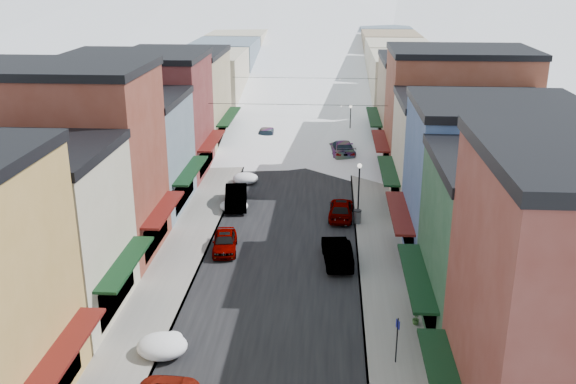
# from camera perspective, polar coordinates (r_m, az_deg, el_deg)

# --- Properties ---
(road) EXTENTS (10.00, 160.00, 0.01)m
(road) POSITION_cam_1_polar(r_m,az_deg,el_deg) (79.78, 1.59, 6.28)
(road) COLOR black
(road) RESTS_ON ground
(sidewalk_left) EXTENTS (3.20, 160.00, 0.15)m
(sidewalk_left) POSITION_cam_1_polar(r_m,az_deg,el_deg) (80.29, -3.15, 6.39)
(sidewalk_left) COLOR gray
(sidewalk_left) RESTS_ON ground
(sidewalk_right) EXTENTS (3.20, 160.00, 0.15)m
(sidewalk_right) POSITION_cam_1_polar(r_m,az_deg,el_deg) (79.78, 6.36, 6.22)
(sidewalk_right) COLOR gray
(sidewalk_right) RESTS_ON ground
(curb_left) EXTENTS (0.10, 160.00, 0.15)m
(curb_left) POSITION_cam_1_polar(r_m,az_deg,el_deg) (80.12, -2.04, 6.38)
(curb_left) COLOR slate
(curb_left) RESTS_ON ground
(curb_right) EXTENTS (0.10, 160.00, 0.15)m
(curb_right) POSITION_cam_1_polar(r_m,az_deg,el_deg) (79.73, 5.24, 6.25)
(curb_right) COLOR slate
(curb_right) RESTS_ON ground
(bldg_l_cream) EXTENTS (11.30, 8.20, 9.50)m
(bldg_l_cream) POSITION_cam_1_polar(r_m,az_deg,el_deg) (36.74, -22.75, -3.38)
(bldg_l_cream) COLOR #BAB296
(bldg_l_cream) RESTS_ON ground
(bldg_l_brick_near) EXTENTS (12.30, 8.20, 12.50)m
(bldg_l_brick_near) POSITION_cam_1_polar(r_m,az_deg,el_deg) (43.31, -19.08, 2.52)
(bldg_l_brick_near) COLOR maroon
(bldg_l_brick_near) RESTS_ON ground
(bldg_l_grayblue) EXTENTS (11.30, 9.20, 9.00)m
(bldg_l_grayblue) POSITION_cam_1_polar(r_m,az_deg,el_deg) (51.22, -14.80, 3.41)
(bldg_l_grayblue) COLOR slate
(bldg_l_grayblue) RESTS_ON ground
(bldg_l_brick_far) EXTENTS (13.30, 9.20, 11.00)m
(bldg_l_brick_far) POSITION_cam_1_polar(r_m,az_deg,el_deg) (59.60, -13.14, 6.72)
(bldg_l_brick_far) COLOR maroon
(bldg_l_brick_far) RESTS_ON ground
(bldg_l_tan) EXTENTS (11.30, 11.20, 10.00)m
(bldg_l_tan) POSITION_cam_1_polar(r_m,az_deg,el_deg) (68.88, -9.94, 8.17)
(bldg_l_tan) COLOR tan
(bldg_l_tan) RESTS_ON ground
(bldg_r_green) EXTENTS (11.30, 9.20, 9.50)m
(bldg_r_green) POSITION_cam_1_polar(r_m,az_deg,el_deg) (34.02, 20.92, -4.93)
(bldg_r_green) COLOR #22472E
(bldg_r_green) RESTS_ON ground
(bldg_r_blue) EXTENTS (11.30, 9.20, 10.50)m
(bldg_r_blue) POSITION_cam_1_polar(r_m,az_deg,el_deg) (41.94, 17.65, 0.71)
(bldg_r_blue) COLOR #3C5688
(bldg_r_blue) RESTS_ON ground
(bldg_r_cream) EXTENTS (12.30, 9.20, 9.00)m
(bldg_r_cream) POSITION_cam_1_polar(r_m,az_deg,el_deg) (50.66, 15.86, 3.13)
(bldg_r_cream) COLOR beige
(bldg_r_cream) RESTS_ON ground
(bldg_r_brick_far) EXTENTS (13.30, 9.20, 11.50)m
(bldg_r_brick_far) POSITION_cam_1_polar(r_m,az_deg,el_deg) (59.03, 14.76, 6.72)
(bldg_r_brick_far) COLOR brown
(bldg_r_brick_far) RESTS_ON ground
(bldg_r_tan) EXTENTS (11.30, 11.20, 9.50)m
(bldg_r_tan) POSITION_cam_1_polar(r_m,az_deg,el_deg) (68.71, 12.40, 7.77)
(bldg_r_tan) COLOR #937A60
(bldg_r_tan) RESTS_ON ground
(distant_blocks) EXTENTS (34.00, 55.00, 8.00)m
(distant_blocks) POSITION_cam_1_polar(r_m,az_deg,el_deg) (101.68, 2.16, 11.39)
(distant_blocks) COLOR gray
(distant_blocks) RESTS_ON ground
(overhead_cables) EXTENTS (16.40, 15.04, 0.04)m
(overhead_cables) POSITION_cam_1_polar(r_m,az_deg,el_deg) (66.29, 1.18, 9.07)
(overhead_cables) COLOR black
(overhead_cables) RESTS_ON ground
(car_silver_sedan) EXTENTS (2.01, 4.08, 1.34)m
(car_silver_sedan) POSITION_cam_1_polar(r_m,az_deg,el_deg) (43.21, -5.64, -4.41)
(car_silver_sedan) COLOR #929599
(car_silver_sedan) RESTS_ON ground
(car_dark_hatch) EXTENTS (2.29, 5.01, 1.59)m
(car_dark_hatch) POSITION_cam_1_polar(r_m,az_deg,el_deg) (51.10, -4.64, -0.41)
(car_dark_hatch) COLOR black
(car_dark_hatch) RESTS_ON ground
(car_silver_wagon) EXTENTS (2.34, 5.69, 1.65)m
(car_silver_wagon) POSITION_cam_1_polar(r_m,az_deg,el_deg) (68.98, -1.95, 4.90)
(car_silver_wagon) COLOR #AFB3B8
(car_silver_wagon) RESTS_ON ground
(car_green_sedan) EXTENTS (2.14, 4.86, 1.55)m
(car_green_sedan) POSITION_cam_1_polar(r_m,az_deg,el_deg) (41.41, 4.38, -5.31)
(car_green_sedan) COLOR black
(car_green_sedan) RESTS_ON ground
(car_gray_suv) EXTENTS (2.02, 4.54, 1.52)m
(car_gray_suv) POSITION_cam_1_polar(r_m,az_deg,el_deg) (48.69, 4.74, -1.48)
(car_gray_suv) COLOR gray
(car_gray_suv) RESTS_ON ground
(car_black_sedan) EXTENTS (2.93, 5.93, 1.66)m
(car_black_sedan) POSITION_cam_1_polar(r_m,az_deg,el_deg) (64.75, 4.84, 3.88)
(car_black_sedan) COLOR black
(car_black_sedan) RESTS_ON ground
(car_lane_silver) EXTENTS (1.65, 4.07, 1.39)m
(car_lane_silver) POSITION_cam_1_polar(r_m,az_deg,el_deg) (69.97, 0.02, 5.00)
(car_lane_silver) COLOR #A6A8AE
(car_lane_silver) RESTS_ON ground
(car_lane_white) EXTENTS (2.91, 6.08, 1.67)m
(car_lane_white) POSITION_cam_1_polar(r_m,az_deg,el_deg) (80.41, 2.84, 6.97)
(car_lane_white) COLOR silver
(car_lane_white) RESTS_ON ground
(parking_sign) EXTENTS (0.16, 0.31, 2.39)m
(parking_sign) POSITION_cam_1_polar(r_m,az_deg,el_deg) (31.40, 9.67, -12.57)
(parking_sign) COLOR black
(parking_sign) RESTS_ON sidewalk_right
(trash_can) EXTENTS (0.59, 0.59, 1.01)m
(trash_can) POSITION_cam_1_polar(r_m,az_deg,el_deg) (47.53, 6.19, -2.18)
(trash_can) COLOR #56585B
(trash_can) RESTS_ON sidewalk_right
(streetlamp_near) EXTENTS (0.35, 0.35, 4.16)m
(streetlamp_near) POSITION_cam_1_polar(r_m,az_deg,el_deg) (48.16, 6.33, 0.78)
(streetlamp_near) COLOR black
(streetlamp_near) RESTS_ON sidewalk_right
(streetlamp_far) EXTENTS (0.32, 0.32, 3.88)m
(streetlamp_far) POSITION_cam_1_polar(r_m,az_deg,el_deg) (70.20, 5.57, 6.56)
(streetlamp_far) COLOR black
(streetlamp_far) RESTS_ON sidewalk_right
(planter_far) EXTENTS (0.52, 0.52, 0.67)m
(planter_far) POSITION_cam_1_polar(r_m,az_deg,el_deg) (35.15, 11.29, -10.97)
(planter_far) COLOR #335D2A
(planter_far) RESTS_ON sidewalk_right
(snow_pile_near) EXTENTS (2.50, 2.74, 1.06)m
(snow_pile_near) POSITION_cam_1_polar(r_m,az_deg,el_deg) (32.86, -11.05, -13.23)
(snow_pile_near) COLOR white
(snow_pile_near) RESTS_ON ground
(snow_pile_mid) EXTENTS (2.21, 2.56, 0.93)m
(snow_pile_mid) POSITION_cam_1_polar(r_m,az_deg,el_deg) (50.20, -4.79, -1.21)
(snow_pile_mid) COLOR white
(snow_pile_mid) RESTS_ON ground
(snow_pile_far) EXTENTS (2.26, 2.59, 0.96)m
(snow_pile_far) POSITION_cam_1_polar(r_m,az_deg,el_deg) (56.61, -3.77, 1.23)
(snow_pile_far) COLOR white
(snow_pile_far) RESTS_ON ground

